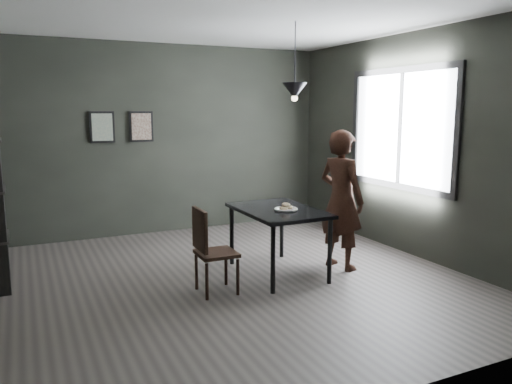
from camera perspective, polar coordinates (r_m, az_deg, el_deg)
name	(u,v)px	position (r m, az deg, el deg)	size (l,w,h in m)	color
ground	(229,281)	(5.54, -3.10, -10.08)	(5.00, 5.00, 0.00)	#393431
back_wall	(165,140)	(7.61, -10.39, 5.91)	(5.00, 0.10, 2.80)	black
ceiling	(227,13)	(5.31, -3.39, 19.75)	(5.00, 5.00, 0.02)	silver
window_assembly	(400,129)	(6.72, 16.15, 6.95)	(0.04, 1.96, 1.56)	white
cafe_table	(278,216)	(5.60, 2.53, -2.71)	(0.80, 1.20, 0.75)	black
white_plate	(286,210)	(5.50, 3.45, -2.05)	(0.23, 0.23, 0.01)	white
donut_pile	(286,207)	(5.49, 3.46, -1.69)	(0.17, 0.14, 0.07)	beige
woman	(341,200)	(5.86, 9.71, -0.89)	(0.59, 0.39, 1.62)	black
wood_chair	(209,245)	(5.04, -5.39, -6.09)	(0.39, 0.39, 0.88)	black
pendant_lamp	(295,91)	(5.69, 4.43, 11.45)	(0.28, 0.28, 0.86)	black
framed_print_left	(102,127)	(7.39, -17.17, 7.09)	(0.34, 0.04, 0.44)	black
framed_print_right	(141,127)	(7.48, -12.98, 7.30)	(0.34, 0.04, 0.44)	black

